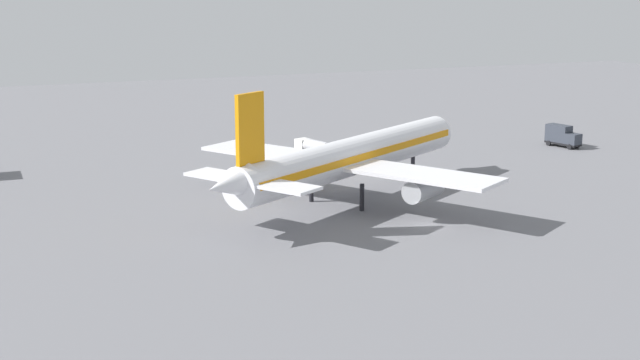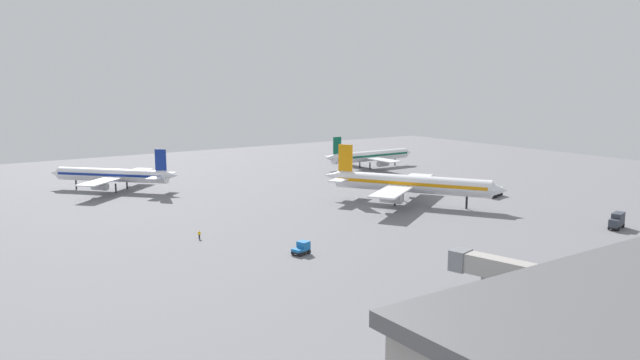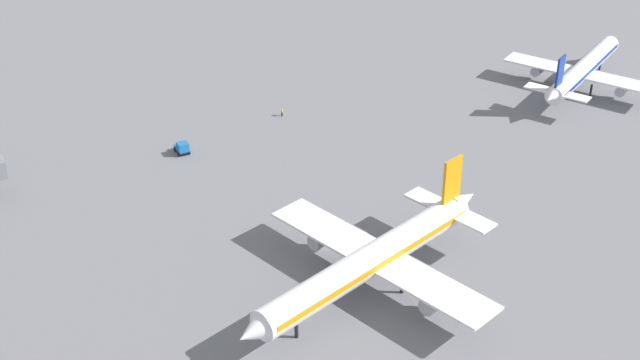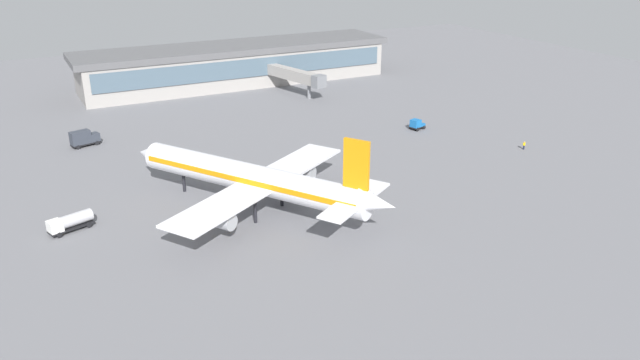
% 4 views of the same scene
% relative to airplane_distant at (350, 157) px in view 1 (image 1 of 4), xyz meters
% --- Properties ---
extents(ground, '(288.00, 288.00, 0.00)m').
position_rel_airplane_distant_xyz_m(ground, '(-12.47, -3.56, -5.26)').
color(ground, slate).
extents(airplane_distant, '(35.54, 42.32, 14.48)m').
position_rel_airplane_distant_xyz_m(airplane_distant, '(0.00, 0.00, 0.00)').
color(airplane_distant, white).
rests_on(airplane_distant, ground).
extents(fuel_truck, '(6.58, 3.76, 2.50)m').
position_rel_airplane_distant_xyz_m(fuel_truck, '(26.16, -5.79, -3.88)').
color(fuel_truck, black).
rests_on(fuel_truck, ground).
extents(catering_truck, '(5.90, 3.37, 3.30)m').
position_rel_airplane_distant_xyz_m(catering_truck, '(18.99, -44.06, -3.57)').
color(catering_truck, black).
rests_on(catering_truck, ground).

